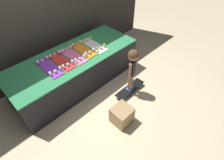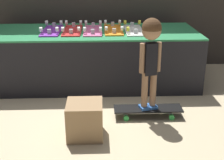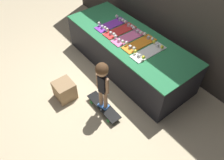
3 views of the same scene
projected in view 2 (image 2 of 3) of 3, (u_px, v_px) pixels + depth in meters
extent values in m
plane|color=beige|center=(93.00, 103.00, 3.34)|extent=(16.00, 16.00, 0.00)
cube|color=black|center=(94.00, 58.00, 3.80)|extent=(2.46, 0.95, 0.63)
cube|color=#2D7F4C|center=(93.00, 32.00, 3.68)|extent=(2.46, 0.95, 0.02)
cube|color=purple|center=(52.00, 31.00, 3.65)|extent=(0.21, 0.60, 0.01)
cube|color=#B7B7BC|center=(54.00, 25.00, 3.83)|extent=(0.04, 0.04, 0.05)
cylinder|color=white|center=(61.00, 23.00, 3.82)|extent=(0.03, 0.05, 0.05)
cylinder|color=white|center=(47.00, 23.00, 3.81)|extent=(0.03, 0.05, 0.05)
cube|color=#B7B7BC|center=(49.00, 32.00, 3.45)|extent=(0.04, 0.04, 0.05)
cylinder|color=white|center=(57.00, 29.00, 3.45)|extent=(0.03, 0.05, 0.05)
cylinder|color=white|center=(41.00, 29.00, 3.44)|extent=(0.03, 0.05, 0.05)
cube|color=red|center=(73.00, 31.00, 3.66)|extent=(0.21, 0.60, 0.01)
cube|color=#B7B7BC|center=(74.00, 24.00, 3.83)|extent=(0.04, 0.04, 0.05)
cylinder|color=white|center=(81.00, 22.00, 3.83)|extent=(0.03, 0.05, 0.05)
cylinder|color=white|center=(66.00, 22.00, 3.82)|extent=(0.03, 0.05, 0.05)
cube|color=#B7B7BC|center=(71.00, 31.00, 3.46)|extent=(0.04, 0.04, 0.05)
cylinder|color=white|center=(79.00, 29.00, 3.46)|extent=(0.03, 0.05, 0.05)
cylinder|color=white|center=(63.00, 29.00, 3.45)|extent=(0.03, 0.05, 0.05)
cube|color=pink|center=(93.00, 31.00, 3.66)|extent=(0.21, 0.60, 0.01)
cube|color=#B7B7BC|center=(93.00, 25.00, 3.83)|extent=(0.04, 0.04, 0.05)
cylinder|color=white|center=(100.00, 22.00, 3.83)|extent=(0.03, 0.05, 0.05)
cylinder|color=white|center=(86.00, 23.00, 3.82)|extent=(0.03, 0.05, 0.05)
cube|color=#B7B7BC|center=(93.00, 31.00, 3.46)|extent=(0.04, 0.04, 0.05)
cylinder|color=white|center=(101.00, 29.00, 3.45)|extent=(0.03, 0.05, 0.05)
cylinder|color=white|center=(85.00, 29.00, 3.45)|extent=(0.03, 0.05, 0.05)
cube|color=orange|center=(113.00, 30.00, 3.69)|extent=(0.21, 0.60, 0.01)
cube|color=#B7B7BC|center=(113.00, 24.00, 3.86)|extent=(0.04, 0.04, 0.05)
cylinder|color=white|center=(120.00, 22.00, 3.86)|extent=(0.03, 0.05, 0.05)
cylinder|color=white|center=(105.00, 22.00, 3.85)|extent=(0.03, 0.05, 0.05)
cube|color=#B7B7BC|center=(114.00, 31.00, 3.49)|extent=(0.04, 0.04, 0.05)
cylinder|color=white|center=(122.00, 28.00, 3.49)|extent=(0.03, 0.05, 0.05)
cylinder|color=white|center=(106.00, 29.00, 3.48)|extent=(0.03, 0.05, 0.05)
cube|color=white|center=(134.00, 30.00, 3.67)|extent=(0.21, 0.60, 0.01)
cube|color=#B7B7BC|center=(132.00, 24.00, 3.84)|extent=(0.04, 0.04, 0.05)
cylinder|color=yellow|center=(139.00, 22.00, 3.84)|extent=(0.03, 0.05, 0.05)
cylinder|color=yellow|center=(125.00, 22.00, 3.83)|extent=(0.03, 0.05, 0.05)
cube|color=#B7B7BC|center=(136.00, 31.00, 3.47)|extent=(0.04, 0.04, 0.05)
cylinder|color=yellow|center=(144.00, 29.00, 3.47)|extent=(0.03, 0.05, 0.05)
cylinder|color=yellow|center=(128.00, 29.00, 3.46)|extent=(0.03, 0.05, 0.05)
cube|color=black|center=(148.00, 109.00, 3.02)|extent=(0.66, 0.18, 0.01)
cube|color=#B7B7BC|center=(170.00, 111.00, 3.04)|extent=(0.04, 0.04, 0.05)
cylinder|color=green|center=(168.00, 110.00, 3.12)|extent=(0.05, 0.03, 0.05)
cylinder|color=green|center=(172.00, 117.00, 2.98)|extent=(0.05, 0.03, 0.05)
cube|color=#B7B7BC|center=(126.00, 112.00, 3.02)|extent=(0.04, 0.04, 0.05)
cylinder|color=green|center=(125.00, 111.00, 3.10)|extent=(0.05, 0.03, 0.05)
cylinder|color=green|center=(126.00, 118.00, 2.96)|extent=(0.05, 0.03, 0.05)
cube|color=#3870C6|center=(152.00, 106.00, 3.02)|extent=(0.10, 0.12, 0.03)
cylinder|color=#997051|center=(153.00, 89.00, 2.96)|extent=(0.06, 0.06, 0.35)
cube|color=#3870C6|center=(144.00, 107.00, 3.00)|extent=(0.10, 0.12, 0.03)
cylinder|color=#997051|center=(145.00, 90.00, 2.93)|extent=(0.06, 0.06, 0.35)
cube|color=black|center=(150.00, 59.00, 2.84)|extent=(0.13, 0.10, 0.30)
cylinder|color=#997051|center=(158.00, 57.00, 2.85)|extent=(0.05, 0.05, 0.28)
cylinder|color=#997051|center=(142.00, 58.00, 2.81)|extent=(0.05, 0.05, 0.28)
sphere|color=#997051|center=(152.00, 30.00, 2.74)|extent=(0.17, 0.17, 0.17)
sphere|color=#4C331E|center=(152.00, 28.00, 2.73)|extent=(0.18, 0.18, 0.18)
cube|color=#A37F56|center=(85.00, 120.00, 2.66)|extent=(0.30, 0.29, 0.31)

